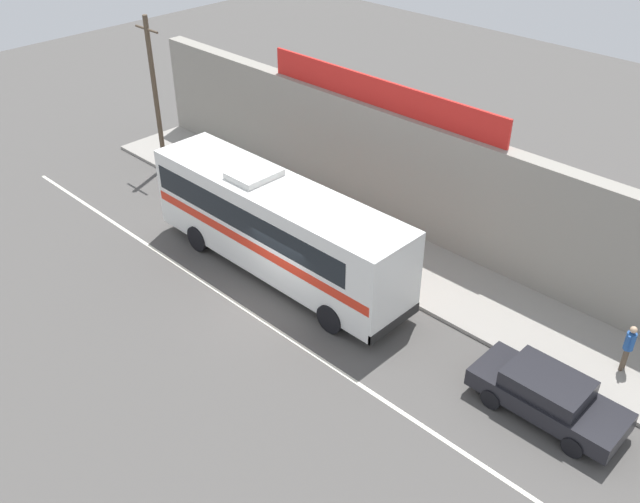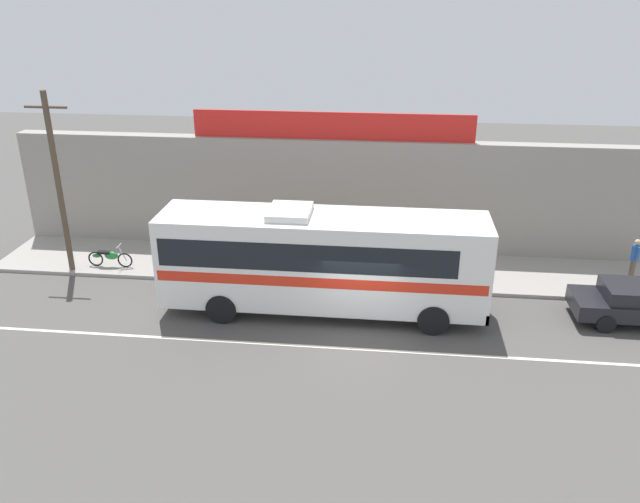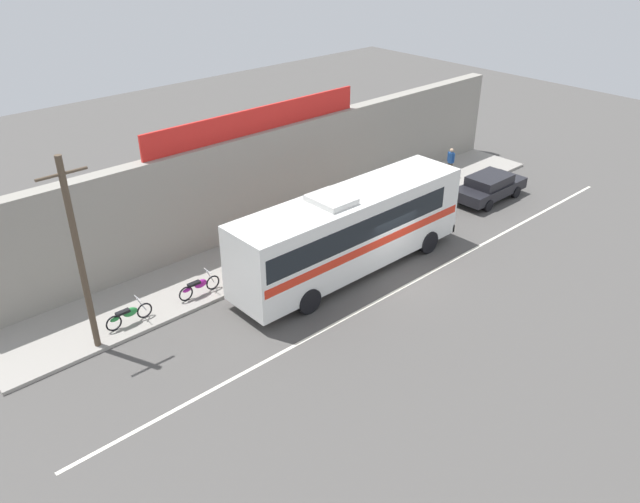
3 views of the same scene
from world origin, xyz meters
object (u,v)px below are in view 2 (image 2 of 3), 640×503
at_px(intercity_bus, 320,257).
at_px(utility_pole, 58,181).
at_px(motorcycle_purple, 181,261).
at_px(parked_car, 639,303).
at_px(pedestrian_far_right, 635,256).
at_px(motorcycle_red, 109,257).

height_order(intercity_bus, utility_pole, utility_pole).
distance_m(utility_pole, motorcycle_purple, 5.46).
distance_m(parked_car, pedestrian_far_right, 3.35).
distance_m(parked_car, utility_pole, 21.28).
height_order(motorcycle_purple, motorcycle_red, same).
height_order(intercity_bus, motorcycle_purple, intercity_bus).
xyz_separation_m(intercity_bus, pedestrian_far_right, (11.63, 3.64, -0.97)).
relative_size(motorcycle_purple, motorcycle_red, 1.01).
bearing_deg(motorcycle_red, intercity_bus, -16.05).
xyz_separation_m(intercity_bus, motorcycle_purple, (-5.80, 2.49, -1.50)).
height_order(parked_car, utility_pole, utility_pole).
bearing_deg(motorcycle_red, parked_car, -6.17).
bearing_deg(pedestrian_far_right, motorcycle_purple, -176.23).
bearing_deg(parked_car, utility_pole, 175.30).
relative_size(intercity_bus, utility_pole, 1.58).
height_order(motorcycle_red, pedestrian_far_right, pedestrian_far_right).
relative_size(parked_car, motorcycle_purple, 2.35).
height_order(utility_pole, motorcycle_red, utility_pole).
relative_size(parked_car, utility_pole, 0.62).
relative_size(parked_car, motorcycle_red, 2.37).
bearing_deg(parked_car, motorcycle_purple, 172.87).
bearing_deg(parked_car, pedestrian_far_right, 75.25).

